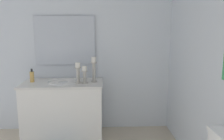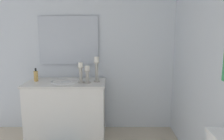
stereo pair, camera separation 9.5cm
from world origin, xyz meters
The scene contains 8 objects.
wall_left centered at (-1.59, 0.00, 1.23)m, with size 0.04×2.79×2.45m, color silver.
vanity_cabinet centered at (-1.27, -0.16, 0.40)m, with size 0.58×1.08×0.79m.
sink_basin centered at (-1.27, -0.16, 0.76)m, with size 0.40×0.40×0.24m.
mirror centered at (-1.55, -0.16, 1.34)m, with size 0.02×0.86×0.69m, color silver.
candle_holder_tall centered at (-1.27, 0.26, 0.97)m, with size 0.09×0.09×0.34m.
candle_holder_short centered at (-1.19, 0.14, 0.91)m, with size 0.09×0.09×0.23m.
candle_holder_mid centered at (-1.21, 0.05, 0.94)m, with size 0.09×0.09×0.27m.
soap_bottle centered at (-1.30, -0.58, 0.87)m, with size 0.06×0.06×0.18m.
Camera 1 is at (1.62, 0.37, 1.45)m, focal length 35.00 mm.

